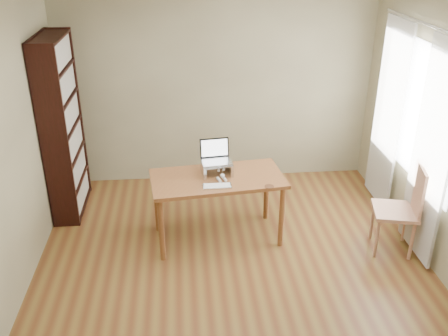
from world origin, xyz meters
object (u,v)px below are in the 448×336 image
(chair, at_px, (403,205))
(desk, at_px, (217,185))
(laptop, at_px, (216,156))
(keyboard, at_px, (217,186))
(cat, at_px, (216,167))
(bookshelf, at_px, (63,128))

(chair, bearing_deg, desk, -178.69)
(laptop, relative_size, keyboard, 1.15)
(desk, height_order, cat, cat)
(bookshelf, relative_size, cat, 4.39)
(desk, xyz_separation_m, keyboard, (-0.02, -0.22, 0.11))
(keyboard, bearing_deg, bookshelf, 148.09)
(laptop, distance_m, keyboard, 0.40)
(cat, bearing_deg, keyboard, -109.09)
(desk, relative_size, laptop, 4.37)
(laptop, bearing_deg, desk, -96.53)
(bookshelf, distance_m, chair, 3.84)
(desk, xyz_separation_m, cat, (-0.00, 0.11, 0.16))
(keyboard, relative_size, chair, 0.30)
(desk, distance_m, laptop, 0.32)
(keyboard, xyz_separation_m, chair, (1.91, -0.16, -0.23))
(cat, bearing_deg, bookshelf, 141.29)
(keyboard, bearing_deg, cat, 86.72)
(cat, distance_m, chair, 1.98)
(bookshelf, distance_m, cat, 1.87)
(cat, xyz_separation_m, chair, (1.90, -0.49, -0.28))
(bookshelf, xyz_separation_m, desk, (1.72, -0.82, -0.40))
(desk, height_order, keyboard, keyboard)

